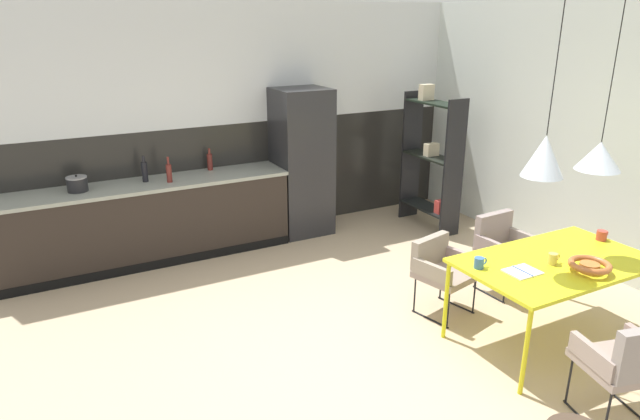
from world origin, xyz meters
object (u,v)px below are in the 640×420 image
pendant_lamp_over_table_near (544,156)px  pendant_lamp_over_table_far (599,156)px  bottle_oil_tall (210,161)px  dining_table (556,265)px  armchair_facing_counter (630,359)px  mug_short_terracotta (602,235)px  mug_wide_latte (479,263)px  open_shelf_unit (432,158)px  cooking_pot (77,184)px  open_book (522,272)px  bottle_spice_small (145,171)px  bottle_vinegar_dark (169,173)px  armchair_near_window (441,265)px  mug_dark_espresso (553,259)px  refrigerator_column (302,162)px  fruit_bowl (590,265)px  armchair_corner_seat (502,242)px

pendant_lamp_over_table_near → pendant_lamp_over_table_far: size_ratio=0.98×
bottle_oil_tall → dining_table: bearing=-62.4°
armchair_facing_counter → mug_short_terracotta: 1.61m
mug_wide_latte → bottle_oil_tall: size_ratio=0.46×
bottle_oil_tall → open_shelf_unit: open_shelf_unit is taller
open_shelf_unit → cooking_pot: bearing=-98.5°
open_book → bottle_spice_small: (-2.19, 3.39, 0.28)m
mug_short_terracotta → open_shelf_unit: bearing=87.1°
open_book → mug_wide_latte: 0.33m
bottle_vinegar_dark → mug_short_terracotta: bearing=-44.9°
armchair_near_window → mug_dark_espresso: (0.41, -0.87, 0.32)m
armchair_near_window → pendant_lamp_over_table_near: pendant_lamp_over_table_near is taller
pendant_lamp_over_table_near → mug_dark_espresso: bearing=-8.0°
refrigerator_column → bottle_spice_small: size_ratio=6.26×
pendant_lamp_over_table_near → dining_table: bearing=-0.0°
refrigerator_column → mug_dark_espresso: bearing=-79.4°
mug_dark_espresso → bottle_oil_tall: bottle_oil_tall is taller
fruit_bowl → bottle_vinegar_dark: 4.25m
mug_dark_espresso → mug_wide_latte: size_ratio=0.98×
mug_dark_espresso → mug_short_terracotta: 0.82m
armchair_facing_counter → armchair_corner_seat: size_ratio=1.05×
pendant_lamp_over_table_near → bottle_oil_tall: bearing=113.3°
bottle_spice_small → armchair_corner_seat: bearing=-39.6°
bottle_vinegar_dark → pendant_lamp_over_table_far: (2.71, -3.21, 0.57)m
dining_table → bottle_oil_tall: (-1.83, 3.51, 0.32)m
bottle_oil_tall → pendant_lamp_over_table_far: bearing=-58.4°
armchair_facing_counter → fruit_bowl: size_ratio=2.51×
dining_table → fruit_bowl: 0.29m
cooking_pot → bottle_vinegar_dark: (0.93, -0.11, 0.03)m
refrigerator_column → pendant_lamp_over_table_far: size_ratio=1.39×
open_book → mug_dark_espresso: (0.34, 0.00, 0.04)m
dining_table → fruit_bowl: size_ratio=4.94×
open_shelf_unit → armchair_facing_counter: bearing=-19.1°
pendant_lamp_over_table_far → pendant_lamp_over_table_near: bearing=-179.8°
armchair_near_window → cooking_pot: size_ratio=3.35×
pendant_lamp_over_table_far → bottle_oil_tall: bearing=121.6°
armchair_near_window → bottle_oil_tall: (-1.33, 2.67, 0.55)m
mug_dark_espresso → bottle_spice_small: bearing=126.7°
refrigerator_column → mug_dark_espresso: (0.63, -3.34, -0.13)m
armchair_near_window → pendant_lamp_over_table_near: 1.46m
refrigerator_column → mug_short_terracotta: size_ratio=13.83×
open_book → bottle_spice_small: 4.05m
dining_table → armchair_facing_counter: size_ratio=1.97×
fruit_bowl → dining_table: bearing=98.7°
mug_short_terracotta → mug_wide_latte: 1.39m
armchair_near_window → armchair_corner_seat: bearing=171.9°
mug_dark_espresso → bottle_oil_tall: bearing=116.2°
bottle_spice_small → dining_table: bearing=-52.1°
armchair_near_window → bottle_vinegar_dark: bottle_vinegar_dark is taller
mug_wide_latte → cooking_pot: bearing=130.2°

